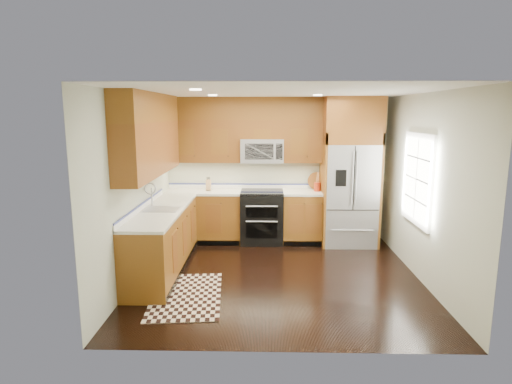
{
  "coord_description": "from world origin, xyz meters",
  "views": [
    {
      "loc": [
        -0.18,
        -5.86,
        2.33
      ],
      "look_at": [
        -0.33,
        0.6,
        1.13
      ],
      "focal_mm": 30.0,
      "sensor_mm": 36.0,
      "label": 1
    }
  ],
  "objects_px": {
    "utensil_crock": "(317,185)",
    "refrigerator": "(350,172)",
    "range": "(262,217)",
    "rug": "(186,295)",
    "knife_block": "(209,185)"
  },
  "relations": [
    {
      "from": "rug",
      "to": "knife_block",
      "type": "bearing_deg",
      "value": 85.64
    },
    {
      "from": "range",
      "to": "knife_block",
      "type": "bearing_deg",
      "value": 174.45
    },
    {
      "from": "range",
      "to": "rug",
      "type": "bearing_deg",
      "value": -111.81
    },
    {
      "from": "utensil_crock",
      "to": "refrigerator",
      "type": "bearing_deg",
      "value": -8.84
    },
    {
      "from": "rug",
      "to": "utensil_crock",
      "type": "bearing_deg",
      "value": 46.38
    },
    {
      "from": "refrigerator",
      "to": "rug",
      "type": "distance_m",
      "value": 3.66
    },
    {
      "from": "range",
      "to": "utensil_crock",
      "type": "distance_m",
      "value": 1.15
    },
    {
      "from": "knife_block",
      "to": "refrigerator",
      "type": "bearing_deg",
      "value": -3.01
    },
    {
      "from": "refrigerator",
      "to": "utensil_crock",
      "type": "xyz_separation_m",
      "value": [
        -0.56,
        0.09,
        -0.25
      ]
    },
    {
      "from": "rug",
      "to": "range",
      "type": "bearing_deg",
      "value": 63.31
    },
    {
      "from": "range",
      "to": "rug",
      "type": "distance_m",
      "value": 2.6
    },
    {
      "from": "range",
      "to": "utensil_crock",
      "type": "xyz_separation_m",
      "value": [
        0.99,
        0.05,
        0.59
      ]
    },
    {
      "from": "refrigerator",
      "to": "rug",
      "type": "height_order",
      "value": "refrigerator"
    },
    {
      "from": "knife_block",
      "to": "range",
      "type": "bearing_deg",
      "value": -5.55
    },
    {
      "from": "range",
      "to": "knife_block",
      "type": "height_order",
      "value": "knife_block"
    }
  ]
}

